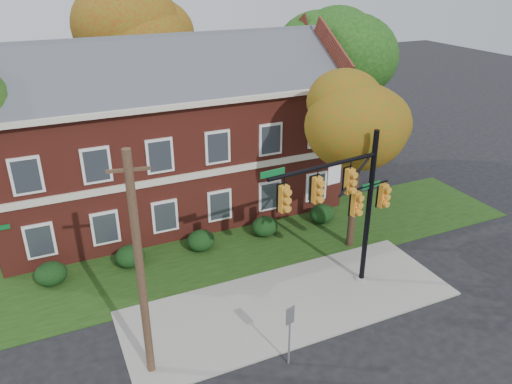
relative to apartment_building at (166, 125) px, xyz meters
name	(u,v)px	position (x,y,z in m)	size (l,w,h in m)	color
ground	(302,318)	(2.00, -11.95, -4.99)	(120.00, 120.00, 0.00)	black
sidewalk	(290,303)	(2.00, -10.95, -4.95)	(14.00, 5.00, 0.08)	gray
grass_strip	(244,247)	(2.00, -5.95, -4.97)	(30.00, 6.00, 0.04)	#193811
apartment_building	(166,125)	(0.00, 0.00, 0.00)	(18.80, 8.80, 9.74)	maroon
hedge_far_left	(51,274)	(-7.00, -5.25, -4.46)	(1.40, 1.26, 1.05)	black
hedge_left	(130,256)	(-3.50, -5.25, -4.46)	(1.40, 1.26, 1.05)	black
hedge_center	(201,241)	(0.00, -5.25, -4.46)	(1.40, 1.26, 1.05)	black
hedge_right	(265,226)	(3.50, -5.25, -4.46)	(1.40, 1.26, 1.05)	black
hedge_far_right	(322,214)	(7.00, -5.25, -4.46)	(1.40, 1.26, 1.05)	black
tree_near_right	(367,118)	(7.22, -8.09, 1.68)	(4.50, 4.25, 8.58)	black
tree_right_rear	(337,50)	(11.31, 0.86, 3.13)	(6.30, 5.95, 10.62)	black
tree_far_rear	(150,34)	(1.34, 7.84, 3.86)	(6.84, 6.46, 11.52)	black
traffic_signal	(347,199)	(4.45, -10.92, -0.58)	(6.33, 0.96, 7.09)	gray
utility_pole	(140,270)	(-4.24, -12.27, -0.78)	(1.28, 0.33, 8.29)	#432E1F
sign_post	(290,326)	(0.31, -13.95, -3.30)	(0.36, 0.13, 2.48)	slate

